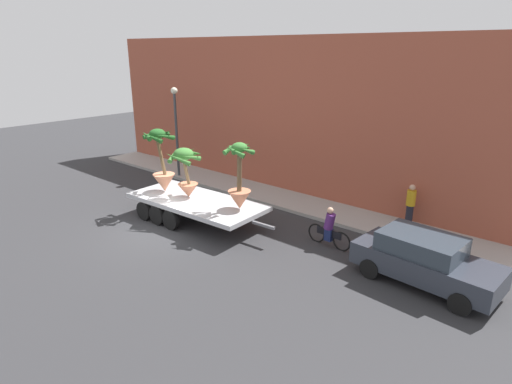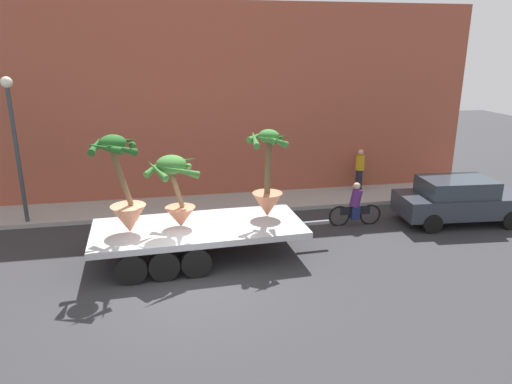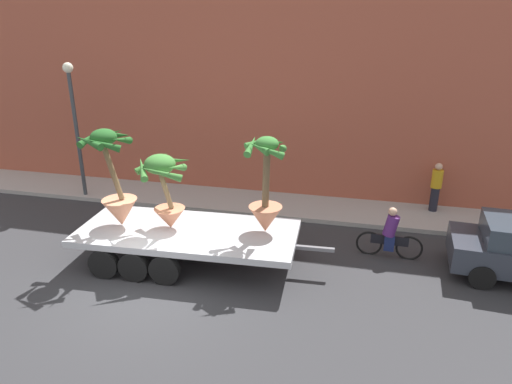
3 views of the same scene
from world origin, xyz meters
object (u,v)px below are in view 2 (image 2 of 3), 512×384
(cyclist, at_px, (355,206))
(pedestrian_near_gate, at_px, (360,169))
(parked_car, at_px, (459,200))
(potted_palm_rear, at_px, (123,191))
(potted_palm_middle, at_px, (268,181))
(potted_palm_front, at_px, (176,188))
(street_lamp, at_px, (14,132))
(flatbed_trailer, at_px, (191,233))

(cyclist, distance_m, pedestrian_near_gate, 3.83)
(parked_car, bearing_deg, potted_palm_rear, -173.31)
(cyclist, bearing_deg, potted_palm_middle, -160.29)
(potted_palm_front, bearing_deg, parked_car, 6.73)
(cyclist, relative_size, pedestrian_near_gate, 1.08)
(pedestrian_near_gate, xyz_separation_m, street_lamp, (-12.61, -1.39, 2.19))
(parked_car, distance_m, street_lamp, 15.03)
(potted_palm_middle, relative_size, pedestrian_near_gate, 1.54)
(potted_palm_front, bearing_deg, cyclist, 14.54)
(potted_palm_rear, distance_m, cyclist, 7.75)
(potted_palm_front, bearing_deg, pedestrian_near_gate, 33.47)
(potted_palm_front, distance_m, parked_car, 9.78)
(potted_palm_rear, bearing_deg, parked_car, 6.69)
(cyclist, relative_size, parked_car, 0.42)
(potted_palm_rear, height_order, potted_palm_middle, potted_palm_rear)
(cyclist, bearing_deg, potted_palm_front, -165.46)
(parked_car, bearing_deg, street_lamp, 170.26)
(parked_car, height_order, pedestrian_near_gate, pedestrian_near_gate)
(cyclist, bearing_deg, street_lamp, 169.29)
(potted_palm_rear, xyz_separation_m, potted_palm_middle, (4.07, 0.52, -0.10))
(parked_car, height_order, street_lamp, street_lamp)
(potted_palm_front, height_order, parked_car, potted_palm_front)
(parked_car, bearing_deg, potted_palm_front, -173.27)
(potted_palm_front, bearing_deg, flatbed_trailer, -6.37)
(potted_palm_rear, height_order, cyclist, potted_palm_rear)
(flatbed_trailer, xyz_separation_m, cyclist, (5.66, 1.60, -0.11))
(parked_car, relative_size, street_lamp, 0.91)
(potted_palm_rear, relative_size, potted_palm_middle, 1.03)
(potted_palm_rear, height_order, potted_palm_front, potted_palm_rear)
(potted_palm_middle, bearing_deg, potted_palm_rear, -172.70)
(flatbed_trailer, bearing_deg, parked_car, 7.23)
(street_lamp, bearing_deg, potted_palm_middle, -23.12)
(potted_palm_rear, height_order, parked_car, potted_palm_rear)
(potted_palm_front, distance_m, pedestrian_near_gate, 9.19)
(potted_palm_middle, height_order, cyclist, potted_palm_middle)
(flatbed_trailer, distance_m, pedestrian_near_gate, 8.85)
(street_lamp, bearing_deg, cyclist, -10.71)
(potted_palm_middle, bearing_deg, pedestrian_near_gate, 43.44)
(cyclist, bearing_deg, potted_palm_rear, -166.95)
(cyclist, bearing_deg, pedestrian_near_gate, 65.39)
(potted_palm_front, relative_size, cyclist, 1.13)
(potted_palm_rear, bearing_deg, street_lamp, 133.53)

